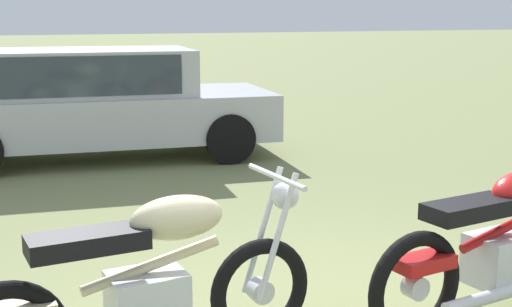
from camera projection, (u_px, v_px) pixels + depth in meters
The scene contains 3 objects.
motorcycle_cream at pixel (148, 284), 3.68m from camera, with size 2.03×0.64×1.02m.
motorcycle_red at pixel (502, 244), 4.32m from camera, with size 2.05×0.70×1.02m.
car_silver at pixel (87, 95), 9.06m from camera, with size 4.61×2.33×1.43m.
Camera 1 is at (-1.83, -3.57, 1.89)m, focal length 48.70 mm.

